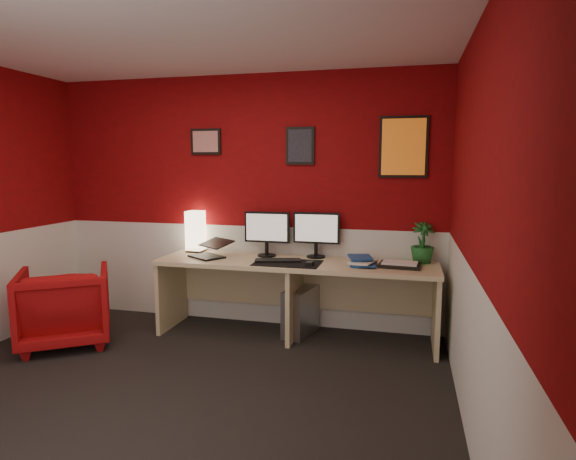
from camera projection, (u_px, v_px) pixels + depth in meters
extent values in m
cube|color=black|center=(162.00, 399.00, 3.32)|extent=(4.00, 3.50, 0.01)
cube|color=white|center=(148.00, 23.00, 2.97)|extent=(4.00, 3.50, 0.01)
cube|color=maroon|center=(244.00, 201.00, 4.83)|extent=(4.00, 0.01, 2.50)
cube|color=maroon|center=(478.00, 232.00, 2.66)|extent=(0.01, 3.50, 2.50)
cube|color=silver|center=(244.00, 274.00, 4.92)|extent=(4.00, 0.01, 1.00)
cube|color=silver|center=(470.00, 359.00, 2.77)|extent=(0.01, 3.50, 1.00)
cube|color=#D2BE87|center=(295.00, 299.00, 4.47)|extent=(2.60, 0.65, 0.73)
cube|color=#FFE5B2|center=(196.00, 232.00, 4.88)|extent=(0.16, 0.16, 0.40)
cube|color=black|center=(206.00, 246.00, 4.58)|extent=(0.40, 0.37, 0.22)
cube|color=black|center=(267.00, 227.00, 4.63)|extent=(0.45, 0.06, 0.58)
cube|color=black|center=(316.00, 228.00, 4.56)|extent=(0.45, 0.06, 0.58)
cube|color=black|center=(288.00, 263.00, 4.33)|extent=(0.60, 0.38, 0.01)
cube|color=black|center=(278.00, 260.00, 4.39)|extent=(0.44, 0.24, 0.02)
cube|color=black|center=(310.00, 263.00, 4.23)|extent=(0.06, 0.10, 0.03)
imported|color=navy|center=(351.00, 263.00, 4.27)|extent=(0.22, 0.30, 0.03)
imported|color=silver|center=(353.00, 261.00, 4.26)|extent=(0.26, 0.31, 0.02)
imported|color=navy|center=(349.00, 258.00, 4.27)|extent=(0.26, 0.31, 0.03)
cube|color=black|center=(400.00, 265.00, 4.18)|extent=(0.37, 0.28, 0.03)
imported|color=#19591E|center=(423.00, 243.00, 4.32)|extent=(0.25, 0.25, 0.37)
cube|color=#99999E|center=(301.00, 311.00, 4.56)|extent=(0.29, 0.48, 0.45)
imported|color=#AF0709|center=(65.00, 306.00, 4.31)|extent=(1.05, 1.05, 0.70)
cube|color=red|center=(206.00, 142.00, 4.82)|extent=(0.32, 0.02, 0.26)
cube|color=black|center=(300.00, 146.00, 4.59)|extent=(0.28, 0.02, 0.36)
cube|color=orange|center=(403.00, 147.00, 4.36)|extent=(0.44, 0.02, 0.56)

